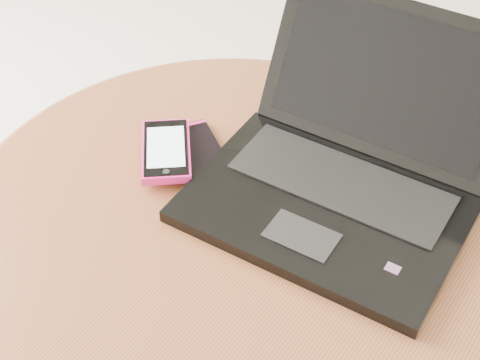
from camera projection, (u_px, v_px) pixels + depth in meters
The scene contains 4 objects.
table at pixel (230, 274), 0.99m from camera, with size 0.70×0.70×0.55m.
laptop at pixel (343, 171), 0.91m from camera, with size 0.34×0.34×0.20m.
phone_black at pixel (198, 149), 0.98m from camera, with size 0.12×0.11×0.01m.
phone_pink at pixel (166, 151), 0.96m from camera, with size 0.12×0.13×0.01m.
Camera 1 is at (0.41, -0.50, 1.20)m, focal length 55.28 mm.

